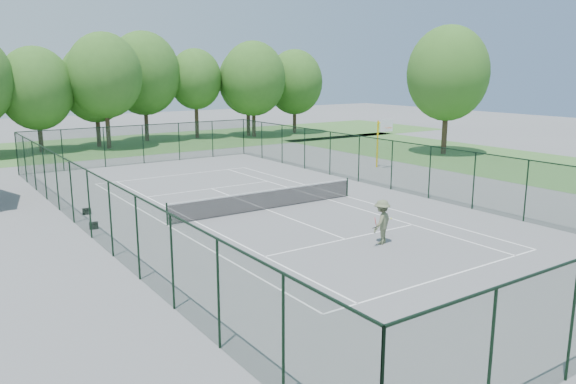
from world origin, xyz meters
name	(u,v)px	position (x,y,z in m)	size (l,w,h in m)	color
ground	(267,210)	(0.00, 0.00, 0.00)	(140.00, 140.00, 0.00)	slate
grass_far	(99,147)	(0.00, 30.00, 0.01)	(80.00, 16.00, 0.01)	#467635
grass_side	(489,159)	(24.00, 4.00, 0.01)	(14.00, 40.00, 0.01)	#467635
court_lines	(267,209)	(0.00, 0.00, 0.00)	(11.05, 23.85, 0.01)	white
tennis_net	(266,199)	(0.00, 0.00, 0.58)	(11.08, 0.08, 1.10)	black
fence_enclosure	(266,180)	(0.00, 0.00, 1.56)	(18.05, 36.05, 3.02)	#173420
tree_line_far	(95,83)	(0.00, 30.00, 5.99)	(39.40, 6.40, 9.70)	#473225
basketball_goal	(382,134)	(13.91, 6.00, 2.57)	(1.20, 1.43, 3.65)	#EABD04
tree_side	(448,73)	(23.42, 8.24, 6.87)	(6.88, 6.88, 10.90)	#473225
sports_bag_a	(94,226)	(-8.52, 1.37, 0.16)	(0.40, 0.24, 0.32)	black
sports_bag_b	(87,211)	(-8.05, 4.30, 0.15)	(0.40, 0.24, 0.31)	black
tennis_player	(382,222)	(0.86, -7.71, 0.94)	(1.83, 1.10, 1.88)	#626A49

